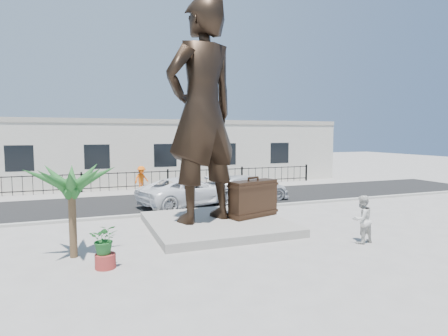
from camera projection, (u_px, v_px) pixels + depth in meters
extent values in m
plane|color=#9E9991|center=(243.00, 236.00, 13.59)|extent=(100.00, 100.00, 0.00)
cube|color=black|center=(186.00, 199.00, 21.04)|extent=(40.00, 7.00, 0.01)
cube|color=#A5A399|center=(205.00, 210.00, 17.77)|extent=(40.00, 0.25, 0.12)
cube|color=#9E9991|center=(171.00, 190.00, 24.76)|extent=(40.00, 2.50, 0.02)
cube|color=gray|center=(217.00, 224.00, 14.80)|extent=(5.20, 5.20, 0.30)
cube|color=black|center=(168.00, 179.00, 25.45)|extent=(22.00, 0.10, 1.20)
cube|color=silver|center=(156.00, 153.00, 29.22)|extent=(28.00, 7.00, 4.40)
imported|color=black|center=(202.00, 112.00, 14.29)|extent=(3.57, 2.92, 8.45)
cube|color=#342216|center=(253.00, 199.00, 15.30)|extent=(2.22, 1.29, 1.49)
imported|color=beige|center=(362.00, 219.00, 12.61)|extent=(0.86, 0.71, 1.63)
imported|color=white|center=(189.00, 191.00, 19.22)|extent=(5.78, 3.99, 1.47)
imported|color=silver|center=(248.00, 188.00, 20.97)|extent=(4.76, 2.13, 1.35)
imported|color=#FF660D|center=(141.00, 178.00, 24.15)|extent=(1.19, 1.03, 1.60)
cylinder|color=#A02F2A|center=(105.00, 261.00, 10.28)|extent=(0.56, 0.56, 0.40)
imported|color=#1F6025|center=(105.00, 239.00, 10.23)|extent=(0.86, 0.78, 0.84)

